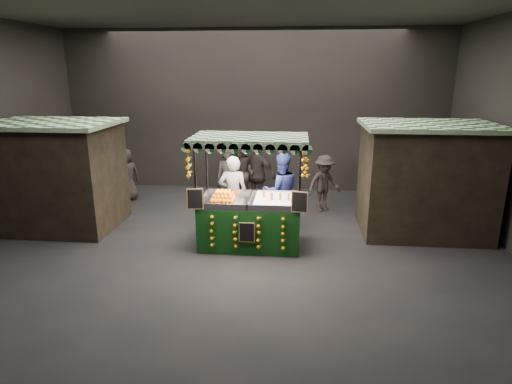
# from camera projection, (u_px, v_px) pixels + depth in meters

# --- Properties ---
(ground) EXTENTS (12.00, 12.00, 0.00)m
(ground) POSITION_uv_depth(u_px,v_px,m) (230.00, 248.00, 9.37)
(ground) COLOR black
(ground) RESTS_ON ground
(market_hall) EXTENTS (12.10, 10.10, 5.05)m
(market_hall) POSITION_uv_depth(u_px,v_px,m) (227.00, 90.00, 8.43)
(market_hall) COLOR black
(market_hall) RESTS_ON ground
(neighbour_stall_left) EXTENTS (3.00, 2.20, 2.60)m
(neighbour_stall_left) POSITION_uv_depth(u_px,v_px,m) (56.00, 175.00, 10.38)
(neighbour_stall_left) COLOR black
(neighbour_stall_left) RESTS_ON ground
(neighbour_stall_right) EXTENTS (3.00, 2.20, 2.60)m
(neighbour_stall_right) POSITION_uv_depth(u_px,v_px,m) (424.00, 179.00, 10.03)
(neighbour_stall_right) COLOR black
(neighbour_stall_right) RESTS_ON ground
(juice_stall) EXTENTS (2.52, 1.48, 2.44)m
(juice_stall) POSITION_uv_depth(u_px,v_px,m) (250.00, 213.00, 9.32)
(juice_stall) COLOR black
(juice_stall) RESTS_ON ground
(vendor_grey) EXTENTS (0.72, 0.51, 1.85)m
(vendor_grey) POSITION_uv_depth(u_px,v_px,m) (233.00, 194.00, 10.13)
(vendor_grey) COLOR slate
(vendor_grey) RESTS_ON ground
(vendor_blue) EXTENTS (1.09, 0.96, 1.87)m
(vendor_blue) POSITION_uv_depth(u_px,v_px,m) (281.00, 191.00, 10.34)
(vendor_blue) COLOR navy
(vendor_blue) RESTS_ON ground
(shopper_0) EXTENTS (0.64, 0.43, 1.71)m
(shopper_0) POSITION_uv_depth(u_px,v_px,m) (228.00, 179.00, 11.77)
(shopper_0) COLOR #2D2925
(shopper_0) RESTS_ON ground
(shopper_1) EXTENTS (1.17, 1.10, 1.90)m
(shopper_1) POSITION_uv_depth(u_px,v_px,m) (240.00, 174.00, 12.01)
(shopper_1) COLOR #2A2622
(shopper_1) RESTS_ON ground
(shopper_2) EXTENTS (1.20, 0.95, 1.90)m
(shopper_2) POSITION_uv_depth(u_px,v_px,m) (258.00, 174.00, 11.95)
(shopper_2) COLOR black
(shopper_2) RESTS_ON ground
(shopper_3) EXTENTS (1.16, 1.01, 1.55)m
(shopper_3) POSITION_uv_depth(u_px,v_px,m) (324.00, 183.00, 11.69)
(shopper_3) COLOR #282220
(shopper_3) RESTS_ON ground
(shopper_4) EXTENTS (0.89, 0.88, 1.55)m
(shopper_4) POSITION_uv_depth(u_px,v_px,m) (127.00, 175.00, 12.65)
(shopper_4) COLOR #282220
(shopper_4) RESTS_ON ground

